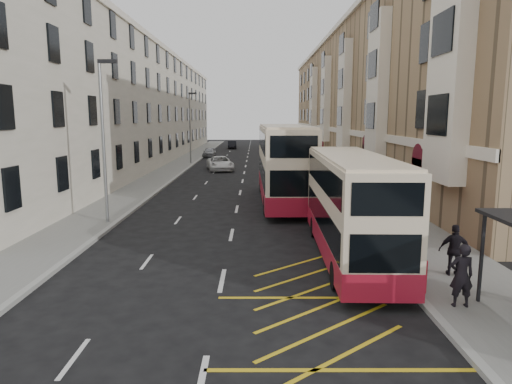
{
  "coord_description": "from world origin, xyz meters",
  "views": [
    {
      "loc": [
        1.13,
        -10.59,
        5.41
      ],
      "look_at": [
        1.14,
        8.24,
        2.31
      ],
      "focal_mm": 32.0,
      "sensor_mm": 36.0,
      "label": 1
    }
  ],
  "objects_px": {
    "pedestrian_near": "(462,275)",
    "car_dark": "(232,145)",
    "double_decker_rear": "(284,164)",
    "car_red": "(271,148)",
    "car_silver": "(209,152)",
    "street_lamp_near": "(104,133)",
    "double_decker_front": "(351,207)",
    "pedestrian_far": "(455,250)",
    "street_lamp_far": "(190,124)",
    "white_van": "(220,163)"
  },
  "relations": [
    {
      "from": "pedestrian_far",
      "to": "car_red",
      "type": "bearing_deg",
      "value": -73.85
    },
    {
      "from": "double_decker_rear",
      "to": "pedestrian_far",
      "type": "distance_m",
      "value": 14.92
    },
    {
      "from": "pedestrian_far",
      "to": "pedestrian_near",
      "type": "bearing_deg",
      "value": 81.86
    },
    {
      "from": "street_lamp_far",
      "to": "double_decker_front",
      "type": "height_order",
      "value": "street_lamp_far"
    },
    {
      "from": "street_lamp_near",
      "to": "double_decker_front",
      "type": "height_order",
      "value": "street_lamp_near"
    },
    {
      "from": "double_decker_rear",
      "to": "car_red",
      "type": "xyz_separation_m",
      "value": [
        0.5,
        41.15,
        -1.79
      ]
    },
    {
      "from": "street_lamp_near",
      "to": "white_van",
      "type": "distance_m",
      "value": 24.54
    },
    {
      "from": "white_van",
      "to": "car_red",
      "type": "distance_m",
      "value": 24.1
    },
    {
      "from": "street_lamp_far",
      "to": "double_decker_rear",
      "type": "xyz_separation_m",
      "value": [
        9.26,
        -23.87,
        -2.14
      ]
    },
    {
      "from": "double_decker_front",
      "to": "car_dark",
      "type": "relative_size",
      "value": 2.42
    },
    {
      "from": "double_decker_front",
      "to": "white_van",
      "type": "distance_m",
      "value": 30.45
    },
    {
      "from": "pedestrian_near",
      "to": "car_dark",
      "type": "height_order",
      "value": "pedestrian_near"
    },
    {
      "from": "street_lamp_far",
      "to": "street_lamp_near",
      "type": "bearing_deg",
      "value": -90.0
    },
    {
      "from": "double_decker_rear",
      "to": "car_red",
      "type": "height_order",
      "value": "double_decker_rear"
    },
    {
      "from": "car_dark",
      "to": "car_red",
      "type": "relative_size",
      "value": 0.86
    },
    {
      "from": "double_decker_rear",
      "to": "car_silver",
      "type": "height_order",
      "value": "double_decker_rear"
    },
    {
      "from": "street_lamp_far",
      "to": "double_decker_rear",
      "type": "distance_m",
      "value": 25.69
    },
    {
      "from": "pedestrian_near",
      "to": "pedestrian_far",
      "type": "xyz_separation_m",
      "value": [
        0.92,
        2.56,
        -0.04
      ]
    },
    {
      "from": "pedestrian_far",
      "to": "car_red",
      "type": "xyz_separation_m",
      "value": [
        -4.37,
        55.18,
        -0.31
      ]
    },
    {
      "from": "white_van",
      "to": "car_red",
      "type": "bearing_deg",
      "value": 65.01
    },
    {
      "from": "double_decker_front",
      "to": "car_red",
      "type": "xyz_separation_m",
      "value": [
        -1.34,
        52.89,
        -1.34
      ]
    },
    {
      "from": "street_lamp_near",
      "to": "pedestrian_far",
      "type": "relative_size",
      "value": 4.6
    },
    {
      "from": "double_decker_front",
      "to": "pedestrian_near",
      "type": "bearing_deg",
      "value": -65.25
    },
    {
      "from": "car_silver",
      "to": "white_van",
      "type": "bearing_deg",
      "value": -78.22
    },
    {
      "from": "pedestrian_near",
      "to": "car_dark",
      "type": "xyz_separation_m",
      "value": [
        -9.84,
        67.05,
        -0.37
      ]
    },
    {
      "from": "double_decker_rear",
      "to": "white_van",
      "type": "relative_size",
      "value": 2.38
    },
    {
      "from": "street_lamp_near",
      "to": "car_red",
      "type": "xyz_separation_m",
      "value": [
        9.76,
        47.28,
        -3.93
      ]
    },
    {
      "from": "street_lamp_near",
      "to": "double_decker_front",
      "type": "bearing_deg",
      "value": -26.83
    },
    {
      "from": "car_dark",
      "to": "pedestrian_near",
      "type": "bearing_deg",
      "value": -85.24
    },
    {
      "from": "car_silver",
      "to": "car_dark",
      "type": "distance_m",
      "value": 17.18
    },
    {
      "from": "street_lamp_near",
      "to": "white_van",
      "type": "bearing_deg",
      "value": 80.91
    },
    {
      "from": "street_lamp_near",
      "to": "pedestrian_near",
      "type": "distance_m",
      "value": 17.23
    },
    {
      "from": "street_lamp_near",
      "to": "pedestrian_far",
      "type": "height_order",
      "value": "street_lamp_near"
    },
    {
      "from": "car_silver",
      "to": "car_red",
      "type": "relative_size",
      "value": 0.8
    },
    {
      "from": "double_decker_front",
      "to": "pedestrian_near",
      "type": "relative_size",
      "value": 5.58
    },
    {
      "from": "white_van",
      "to": "car_red",
      "type": "relative_size",
      "value": 1.06
    },
    {
      "from": "car_silver",
      "to": "car_red",
      "type": "bearing_deg",
      "value": 43.94
    },
    {
      "from": "double_decker_front",
      "to": "car_red",
      "type": "height_order",
      "value": "double_decker_front"
    },
    {
      "from": "double_decker_rear",
      "to": "car_red",
      "type": "bearing_deg",
      "value": 88.27
    },
    {
      "from": "double_decker_rear",
      "to": "white_van",
      "type": "distance_m",
      "value": 18.69
    },
    {
      "from": "double_decker_front",
      "to": "car_dark",
      "type": "distance_m",
      "value": 62.7
    },
    {
      "from": "street_lamp_near",
      "to": "pedestrian_near",
      "type": "height_order",
      "value": "street_lamp_near"
    },
    {
      "from": "street_lamp_far",
      "to": "car_silver",
      "type": "height_order",
      "value": "street_lamp_far"
    },
    {
      "from": "pedestrian_near",
      "to": "white_van",
      "type": "xyz_separation_m",
      "value": [
        -9.38,
        34.38,
        -0.33
      ]
    },
    {
      "from": "street_lamp_near",
      "to": "car_dark",
      "type": "bearing_deg",
      "value": 86.59
    },
    {
      "from": "pedestrian_far",
      "to": "car_silver",
      "type": "height_order",
      "value": "pedestrian_far"
    },
    {
      "from": "double_decker_rear",
      "to": "car_dark",
      "type": "bearing_deg",
      "value": 95.62
    },
    {
      "from": "double_decker_rear",
      "to": "car_silver",
      "type": "xyz_separation_m",
      "value": [
        -8.11,
        33.43,
        -1.83
      ]
    },
    {
      "from": "street_lamp_near",
      "to": "car_dark",
      "type": "relative_size",
      "value": 1.92
    },
    {
      "from": "street_lamp_near",
      "to": "double_decker_front",
      "type": "distance_m",
      "value": 12.71
    }
  ]
}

